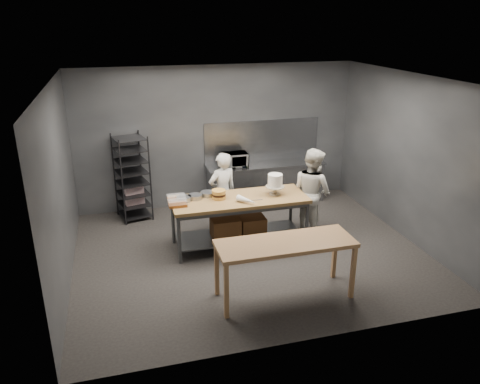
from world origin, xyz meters
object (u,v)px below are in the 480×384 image
object	(u,v)px
chef_right	(312,192)
microwave	(235,160)
layer_cake	(219,194)
speed_rack	(132,178)
work_table	(238,216)
near_counter	(285,247)
frosted_cake_stand	(275,182)
chef_behind	(223,193)

from	to	relation	value
chef_right	microwave	world-z (taller)	chef_right
layer_cake	microwave	bearing A→B (deg)	67.17
speed_rack	chef_right	distance (m)	3.60
work_table	near_counter	bearing A→B (deg)	-82.95
frosted_cake_stand	layer_cake	xyz separation A→B (m)	(-1.01, 0.06, -0.16)
chef_behind	microwave	world-z (taller)	chef_behind
microwave	layer_cake	bearing A→B (deg)	-112.83
near_counter	speed_rack	size ratio (longest dim) A/B	1.14
microwave	near_counter	bearing A→B (deg)	-93.14
near_counter	microwave	xyz separation A→B (m)	(0.20, 3.64, 0.24)
speed_rack	microwave	xyz separation A→B (m)	(2.16, 0.08, 0.19)
microwave	chef_behind	bearing A→B (deg)	-114.98
layer_cake	near_counter	bearing A→B (deg)	-73.16
work_table	layer_cake	bearing A→B (deg)	169.96
chef_behind	chef_right	size ratio (longest dim) A/B	0.94
microwave	speed_rack	bearing A→B (deg)	-177.88
near_counter	chef_right	size ratio (longest dim) A/B	1.20
microwave	frosted_cake_stand	bearing A→B (deg)	-82.12
chef_right	near_counter	bearing A→B (deg)	126.52
work_table	speed_rack	size ratio (longest dim) A/B	1.37
speed_rack	layer_cake	xyz separation A→B (m)	(1.40, -1.72, 0.14)
speed_rack	layer_cake	bearing A→B (deg)	-50.80
speed_rack	work_table	bearing A→B (deg)	-45.64
chef_behind	layer_cake	world-z (taller)	chef_behind
speed_rack	frosted_cake_stand	size ratio (longest dim) A/B	4.60
microwave	frosted_cake_stand	world-z (taller)	frosted_cake_stand
chef_behind	layer_cake	bearing A→B (deg)	55.17
near_counter	speed_rack	bearing A→B (deg)	118.82
frosted_cake_stand	microwave	bearing A→B (deg)	97.88
frosted_cake_stand	layer_cake	distance (m)	1.03
work_table	frosted_cake_stand	world-z (taller)	frosted_cake_stand
chef_right	microwave	size ratio (longest dim) A/B	3.08
layer_cake	chef_behind	bearing A→B (deg)	71.36
chef_behind	frosted_cake_stand	xyz separation A→B (m)	(0.80, -0.69, 0.38)
chef_behind	layer_cake	distance (m)	0.70
near_counter	frosted_cake_stand	bearing A→B (deg)	75.57
speed_rack	chef_right	world-z (taller)	speed_rack
speed_rack	microwave	world-z (taller)	speed_rack
near_counter	work_table	bearing A→B (deg)	97.05
microwave	frosted_cake_stand	size ratio (longest dim) A/B	1.43
speed_rack	chef_behind	bearing A→B (deg)	-34.06
chef_behind	microwave	distance (m)	1.32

